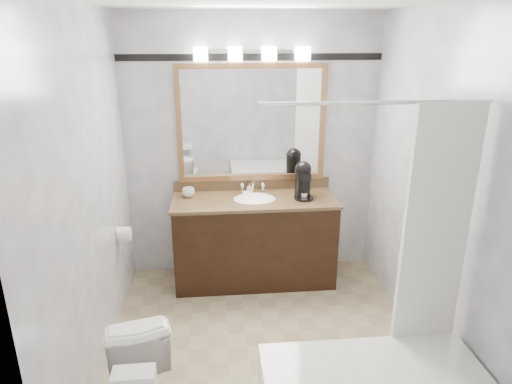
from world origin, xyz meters
The scene contains 11 objects.
room centered at (0.00, 0.00, 1.25)m, with size 2.42×2.62×2.52m.
vanity centered at (0.00, 1.02, 0.44)m, with size 1.53×0.58×0.97m.
mirror centered at (0.00, 1.28, 1.50)m, with size 1.40×0.04×1.10m.
vanity_light_bar centered at (0.00, 1.23, 2.13)m, with size 1.02×0.14×0.12m.
accent_stripe centered at (0.00, 1.29, 2.10)m, with size 2.40×0.01×0.06m, color black.
tp_roll centered at (-1.14, 0.66, 0.70)m, with size 0.12×0.12×0.11m, color white.
tissue_box centered at (-0.78, -1.12, 0.73)m, with size 0.21×0.11×0.08m, color white.
coffee_maker centered at (0.45, 1.02, 1.03)m, with size 0.18×0.23×0.34m.
cup_left centered at (-0.61, 1.13, 0.89)m, with size 0.11×0.11×0.09m, color white.
soap_bottle_a centered at (-0.03, 1.16, 0.90)m, with size 0.04×0.05×0.10m, color white.
soap_bar centered at (-0.06, 1.13, 0.86)m, with size 0.09×0.06×0.03m, color beige.
Camera 1 is at (-0.36, -2.94, 2.31)m, focal length 32.00 mm.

